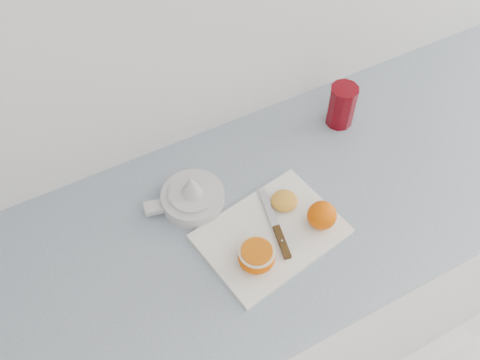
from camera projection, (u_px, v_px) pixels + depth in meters
The scene contains 8 objects.
counter at pixel (288, 278), 1.65m from camera, with size 2.50×0.64×0.89m.
cutting_board at pixel (271, 234), 1.23m from camera, with size 0.32×0.23×0.01m, color white.
whole_orange at pixel (322, 215), 1.21m from camera, with size 0.07×0.07×0.07m.
half_orange at pixel (257, 257), 1.16m from camera, with size 0.08×0.08×0.05m.
squeezed_shell at pixel (284, 201), 1.26m from camera, with size 0.06×0.06×0.03m.
paring_knife at pixel (279, 236), 1.21m from camera, with size 0.06×0.19×0.01m.
citrus_juicer at pixel (192, 197), 1.26m from camera, with size 0.19×0.15×0.10m.
red_tumbler at pixel (341, 107), 1.40m from camera, with size 0.07×0.07×0.12m.
Camera 1 is at (-0.67, 1.11, 1.95)m, focal length 40.00 mm.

